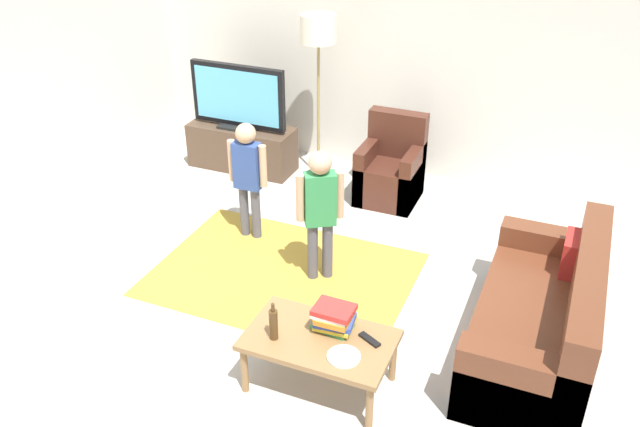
% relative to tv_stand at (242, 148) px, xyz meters
% --- Properties ---
extents(ground, '(7.80, 7.80, 0.00)m').
position_rel_tv_stand_xyz_m(ground, '(1.67, -2.30, -0.24)').
color(ground, '#B2ADA3').
extents(wall_back, '(6.00, 0.12, 2.70)m').
position_rel_tv_stand_xyz_m(wall_back, '(1.67, 0.70, 1.11)').
color(wall_back, silver).
rests_on(wall_back, ground).
extents(area_rug, '(2.20, 1.60, 0.01)m').
position_rel_tv_stand_xyz_m(area_rug, '(1.35, -1.76, -0.24)').
color(area_rug, '#B28C33').
rests_on(area_rug, ground).
extents(tv_stand, '(1.20, 0.44, 0.50)m').
position_rel_tv_stand_xyz_m(tv_stand, '(0.00, 0.00, 0.00)').
color(tv_stand, '#4C3828').
rests_on(tv_stand, ground).
extents(tv, '(1.10, 0.28, 0.71)m').
position_rel_tv_stand_xyz_m(tv, '(0.00, -0.02, 0.60)').
color(tv, black).
rests_on(tv, tv_stand).
extents(couch, '(0.80, 1.80, 0.86)m').
position_rel_tv_stand_xyz_m(couch, '(3.55, -1.94, 0.05)').
color(couch, brown).
rests_on(couch, ground).
extents(armchair, '(0.60, 0.60, 0.90)m').
position_rel_tv_stand_xyz_m(armchair, '(1.77, -0.04, 0.05)').
color(armchair, '#472319').
rests_on(armchair, ground).
extents(floor_lamp, '(0.36, 0.36, 1.78)m').
position_rel_tv_stand_xyz_m(floor_lamp, '(0.87, 0.15, 1.30)').
color(floor_lamp, '#262626').
rests_on(floor_lamp, ground).
extents(child_near_tv, '(0.38, 0.18, 1.14)m').
position_rel_tv_stand_xyz_m(child_near_tv, '(0.79, -1.29, 0.44)').
color(child_near_tv, '#4C4C59').
rests_on(child_near_tv, ground).
extents(child_center, '(0.35, 0.25, 1.19)m').
position_rel_tv_stand_xyz_m(child_center, '(1.66, -1.66, 0.47)').
color(child_center, '#4C4C59').
rests_on(child_center, ground).
extents(coffee_table, '(1.00, 0.60, 0.42)m').
position_rel_tv_stand_xyz_m(coffee_table, '(2.16, -2.88, 0.13)').
color(coffee_table, olive).
rests_on(coffee_table, ground).
extents(book_stack, '(0.30, 0.25, 0.20)m').
position_rel_tv_stand_xyz_m(book_stack, '(2.22, -2.76, 0.28)').
color(book_stack, '#388C4C').
rests_on(book_stack, coffee_table).
extents(bottle, '(0.06, 0.06, 0.28)m').
position_rel_tv_stand_xyz_m(bottle, '(1.88, -3.00, 0.29)').
color(bottle, '#4C3319').
rests_on(bottle, coffee_table).
extents(tv_remote, '(0.17, 0.12, 0.02)m').
position_rel_tv_stand_xyz_m(tv_remote, '(2.48, -2.78, 0.19)').
color(tv_remote, black).
rests_on(tv_remote, coffee_table).
extents(plate, '(0.22, 0.22, 0.02)m').
position_rel_tv_stand_xyz_m(plate, '(2.38, -3.00, 0.18)').
color(plate, white).
rests_on(plate, coffee_table).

